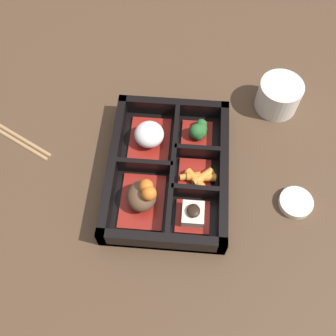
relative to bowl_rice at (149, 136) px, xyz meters
name	(u,v)px	position (x,y,z in m)	size (l,w,h in m)	color
ground_plane	(168,175)	(-0.06, -0.04, -0.03)	(3.00, 3.00, 0.00)	#4C3523
bento_base	(168,174)	(-0.06, -0.04, -0.02)	(0.26, 0.20, 0.01)	black
bento_rim	(170,169)	(-0.06, -0.04, -0.01)	(0.26, 0.20, 0.04)	black
bowl_stew	(143,196)	(-0.12, 0.00, 0.01)	(0.10, 0.07, 0.06)	maroon
bowl_rice	(149,136)	(0.00, 0.00, 0.00)	(0.10, 0.07, 0.04)	maroon
bowl_tofu	(193,215)	(-0.14, -0.08, -0.01)	(0.06, 0.05, 0.03)	maroon
bowl_carrots	(197,177)	(-0.07, -0.09, -0.01)	(0.06, 0.06, 0.02)	maroon
bowl_greens	(198,132)	(0.02, -0.08, 0.00)	(0.06, 0.05, 0.03)	maroon
tea_cup	(279,95)	(0.11, -0.23, 0.00)	(0.08, 0.08, 0.06)	beige
sauce_dish	(296,203)	(-0.10, -0.25, -0.02)	(0.06, 0.06, 0.01)	beige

